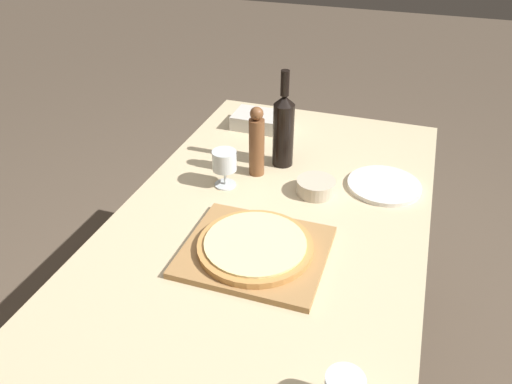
# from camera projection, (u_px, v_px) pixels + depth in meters

# --- Properties ---
(ground_plane) EXTENTS (12.00, 12.00, 0.00)m
(ground_plane) POSITION_uv_depth(u_px,v_px,m) (268.00, 382.00, 1.87)
(ground_plane) COLOR brown
(dining_table) EXTENTS (0.88, 1.53, 0.77)m
(dining_table) POSITION_uv_depth(u_px,v_px,m) (270.00, 242.00, 1.50)
(dining_table) COLOR #CCB78E
(dining_table) RESTS_ON ground_plane
(cutting_board) EXTENTS (0.37, 0.32, 0.02)m
(cutting_board) POSITION_uv_depth(u_px,v_px,m) (255.00, 251.00, 1.30)
(cutting_board) COLOR #A87A47
(cutting_board) RESTS_ON dining_table
(pizza) EXTENTS (0.30, 0.30, 0.02)m
(pizza) POSITION_uv_depth(u_px,v_px,m) (255.00, 245.00, 1.29)
(pizza) COLOR #C68947
(pizza) RESTS_ON cutting_board
(wine_bottle) EXTENTS (0.07, 0.07, 0.33)m
(wine_bottle) POSITION_uv_depth(u_px,v_px,m) (283.00, 129.00, 1.63)
(wine_bottle) COLOR black
(wine_bottle) RESTS_ON dining_table
(pepper_mill) EXTENTS (0.05, 0.05, 0.24)m
(pepper_mill) POSITION_uv_depth(u_px,v_px,m) (257.00, 143.00, 1.59)
(pepper_mill) COLOR brown
(pepper_mill) RESTS_ON dining_table
(wine_glass) EXTENTS (0.08, 0.08, 0.12)m
(wine_glass) POSITION_uv_depth(u_px,v_px,m) (224.00, 162.00, 1.54)
(wine_glass) COLOR silver
(wine_glass) RESTS_ON dining_table
(small_bowl) EXTENTS (0.12, 0.12, 0.05)m
(small_bowl) POSITION_uv_depth(u_px,v_px,m) (316.00, 187.00, 1.54)
(small_bowl) COLOR beige
(small_bowl) RESTS_ON dining_table
(dinner_plate) EXTENTS (0.23, 0.23, 0.01)m
(dinner_plate) POSITION_uv_depth(u_px,v_px,m) (384.00, 185.00, 1.58)
(dinner_plate) COLOR silver
(dinner_plate) RESTS_ON dining_table
(food_container) EXTENTS (0.18, 0.14, 0.05)m
(food_container) POSITION_uv_depth(u_px,v_px,m) (257.00, 120.00, 1.93)
(food_container) COLOR beige
(food_container) RESTS_ON dining_table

